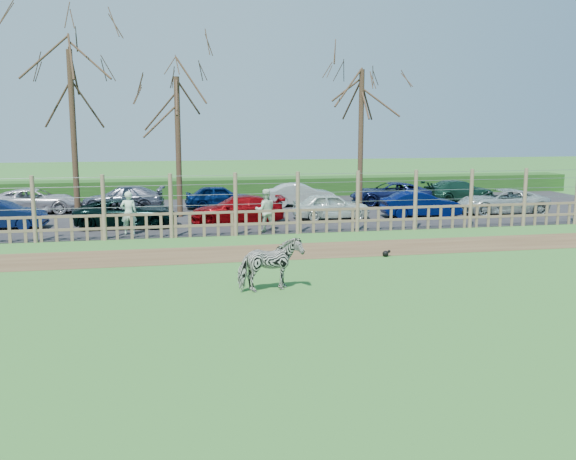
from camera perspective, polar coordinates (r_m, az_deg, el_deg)
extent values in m
plane|color=#509540|center=(17.69, -1.59, -4.94)|extent=(120.00, 120.00, 0.00)
cube|color=brown|center=(22.03, -3.58, -2.05)|extent=(34.00, 2.80, 0.01)
cube|color=#232326|center=(31.83, -6.01, 1.52)|extent=(44.00, 13.00, 0.04)
cube|color=#1E4716|center=(38.69, -7.00, 3.71)|extent=(46.00, 2.00, 1.10)
cube|color=brown|center=(25.37, -4.66, 0.49)|extent=(30.00, 0.06, 0.10)
cube|color=brown|center=(25.29, -4.67, 1.61)|extent=(30.00, 0.06, 0.10)
cylinder|color=brown|center=(25.51, -21.66, 1.71)|extent=(0.16, 0.16, 2.50)
cylinder|color=brown|center=(25.18, -16.06, 1.92)|extent=(0.16, 0.16, 2.50)
cylinder|color=brown|center=(25.09, -10.36, 2.11)|extent=(0.16, 0.16, 2.50)
cylinder|color=brown|center=(25.25, -4.68, 2.28)|extent=(0.16, 0.16, 2.50)
cylinder|color=brown|center=(25.66, 0.88, 2.43)|extent=(0.16, 0.16, 2.50)
cylinder|color=brown|center=(26.30, 6.21, 2.55)|extent=(0.16, 0.16, 2.50)
cylinder|color=brown|center=(27.15, 11.26, 2.64)|extent=(0.16, 0.16, 2.50)
cylinder|color=brown|center=(28.20, 15.96, 2.70)|extent=(0.16, 0.16, 2.50)
cylinder|color=brown|center=(29.43, 20.30, 2.75)|extent=(0.16, 0.16, 2.50)
cylinder|color=gray|center=(25.25, -4.68, 2.28)|extent=(30.00, 0.02, 0.02)
cylinder|color=gray|center=(25.21, -4.69, 3.19)|extent=(30.00, 0.02, 0.02)
cylinder|color=gray|center=(25.17, -4.70, 4.09)|extent=(30.00, 0.02, 0.02)
cylinder|color=gray|center=(25.14, -4.72, 4.88)|extent=(30.00, 0.02, 0.02)
cylinder|color=#3D2B1E|center=(29.62, -18.50, 7.74)|extent=(0.26, 0.26, 7.50)
cylinder|color=#3D2B1E|center=(30.43, -9.72, 7.18)|extent=(0.26, 0.26, 6.50)
cylinder|color=#3D2B1E|center=(32.44, 6.48, 7.84)|extent=(0.26, 0.26, 7.00)
imported|color=gray|center=(16.94, -1.60, -3.10)|extent=(1.83, 1.14, 1.43)
imported|color=#B7E8C0|center=(26.04, -13.98, 1.48)|extent=(0.65, 0.44, 1.72)
imported|color=silver|center=(26.08, -2.03, 1.77)|extent=(0.85, 0.67, 1.72)
sphere|color=black|center=(21.64, 8.66, -2.09)|extent=(0.21, 0.21, 0.21)
sphere|color=black|center=(21.67, 8.97, -1.89)|extent=(0.10, 0.10, 0.10)
imported|color=#09163F|center=(29.09, -24.20, 1.22)|extent=(3.70, 1.44, 1.20)
imported|color=black|center=(27.97, -14.12, 1.47)|extent=(4.44, 2.27, 1.20)
imported|color=maroon|center=(28.34, -4.55, 1.83)|extent=(4.21, 1.87, 1.20)
imported|color=silver|center=(29.55, 3.85, 2.15)|extent=(3.54, 1.46, 1.20)
imported|color=#030E46|center=(30.67, 11.70, 2.24)|extent=(3.72, 1.51, 1.20)
imported|color=#ADB9B5|center=(32.81, 18.46, 2.42)|extent=(4.49, 2.40, 1.20)
imported|color=silver|center=(33.78, -21.54, 2.43)|extent=(4.35, 2.06, 1.20)
imported|color=slate|center=(33.46, -14.49, 2.73)|extent=(4.29, 2.10, 1.20)
imported|color=#071C51|center=(33.34, -6.11, 2.96)|extent=(3.55, 1.50, 1.20)
imported|color=#BBC5BD|center=(34.13, 1.14, 3.16)|extent=(3.67, 1.36, 1.20)
imported|color=navy|center=(35.17, 9.05, 3.23)|extent=(4.52, 2.48, 1.20)
imported|color=#184130|center=(37.24, 14.97, 3.37)|extent=(4.30, 2.14, 1.20)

